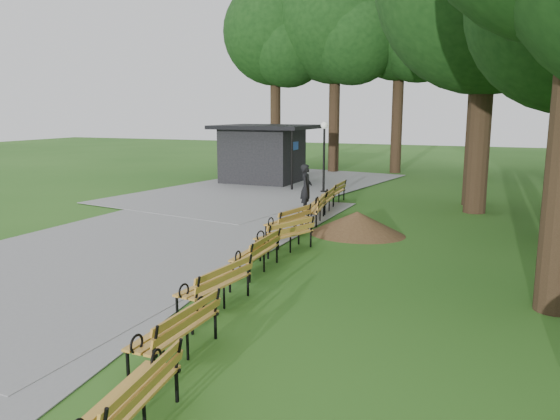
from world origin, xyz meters
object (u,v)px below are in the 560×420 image
at_px(dirt_mound, 357,223).
at_px(bench_4, 284,235).
at_px(bench_8, 334,192).
at_px(person, 306,188).
at_px(bench_1, 175,330).
at_px(kiosk, 263,154).
at_px(bench_2, 214,284).
at_px(bench_0, 126,401).
at_px(bench_3, 255,253).
at_px(bench_5, 288,221).
at_px(bench_7, 323,200).
at_px(lamp_post, 324,142).
at_px(bench_6, 314,209).

distance_m(dirt_mound, bench_4, 2.96).
distance_m(dirt_mound, bench_8, 5.54).
xyz_separation_m(person, bench_1, (2.17, -12.13, -0.42)).
height_order(person, dirt_mound, person).
xyz_separation_m(kiosk, bench_2, (6.40, -16.73, -1.04)).
distance_m(kiosk, bench_0, 22.07).
height_order(bench_3, bench_4, same).
xyz_separation_m(bench_5, bench_7, (-0.19, 4.09, 0.00)).
distance_m(bench_2, bench_4, 4.30).
bearing_deg(bench_4, bench_7, -150.94).
height_order(lamp_post, dirt_mound, lamp_post).
distance_m(person, bench_0, 14.32).
height_order(bench_2, bench_8, same).
distance_m(bench_4, bench_7, 5.86).
distance_m(dirt_mound, bench_5, 2.09).
distance_m(bench_1, bench_7, 12.30).
xyz_separation_m(bench_3, bench_6, (-0.53, 5.81, 0.00)).
distance_m(bench_3, bench_5, 3.68).
bearing_deg(bench_4, lamp_post, -146.55).
distance_m(dirt_mound, bench_6, 2.18).
xyz_separation_m(person, lamp_post, (-0.72, 4.45, 1.42)).
distance_m(bench_0, bench_2, 4.15).
bearing_deg(bench_4, bench_8, -151.47).
height_order(kiosk, bench_0, kiosk).
bearing_deg(dirt_mound, bench_8, 113.71).
height_order(bench_3, bench_6, same).
relative_size(bench_2, bench_3, 1.00).
height_order(bench_5, bench_8, same).
height_order(person, bench_0, person).
distance_m(bench_5, bench_7, 4.09).
height_order(person, kiosk, kiosk).
bearing_deg(bench_0, bench_7, -178.53).
distance_m(person, lamp_post, 4.72).
height_order(bench_3, bench_8, same).
xyz_separation_m(kiosk, bench_8, (5.19, -4.70, -1.04)).
distance_m(bench_0, bench_3, 6.53).
bearing_deg(bench_6, lamp_post, -174.73).
height_order(bench_1, bench_8, same).
bearing_deg(bench_4, bench_2, 25.44).
xyz_separation_m(lamp_post, bench_7, (1.37, -4.38, -1.85)).
xyz_separation_m(kiosk, bench_3, (6.15, -14.34, -1.04)).
bearing_deg(bench_3, bench_5, -171.86).
xyz_separation_m(kiosk, dirt_mound, (7.42, -9.77, -1.13)).
distance_m(kiosk, bench_7, 8.59).
relative_size(bench_1, bench_4, 1.00).
bearing_deg(bench_0, kiosk, -167.21).
bearing_deg(bench_3, dirt_mound, 163.28).
distance_m(bench_3, bench_6, 5.84).
relative_size(lamp_post, bench_6, 1.68).
height_order(bench_0, bench_2, same).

